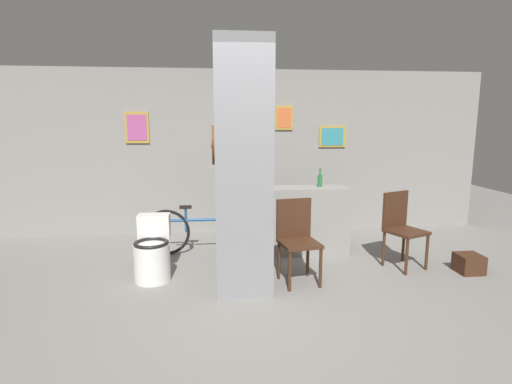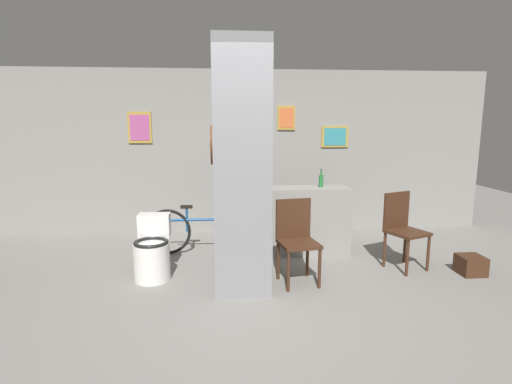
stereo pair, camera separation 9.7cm
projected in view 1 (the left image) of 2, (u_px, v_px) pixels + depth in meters
The scene contains 10 objects.
ground_plane at pixel (258, 299), 4.08m from camera, with size 14.00×14.00×0.00m, color gray.
wall_back at pixel (240, 152), 6.43m from camera, with size 8.00×0.09×2.60m.
pillar_center at pixel (241, 167), 4.33m from camera, with size 0.61×1.00×2.60m.
counter_shelf at pixel (295, 220), 5.49m from camera, with size 1.44×0.44×0.91m.
toilet at pixel (153, 253), 4.55m from camera, with size 0.41×0.57×0.71m.
chair_near_pillar at pixel (297, 237), 4.46m from camera, with size 0.47×0.47×0.93m.
chair_by_doorway at pixel (402, 226), 4.93m from camera, with size 0.54×0.54×0.93m.
bicycle at pixel (206, 230), 5.43m from camera, with size 1.68×0.42×0.68m.
bottle_tall at pixel (320, 180), 5.45m from camera, with size 0.06×0.06×0.25m.
floor_crate at pixel (469, 263), 4.77m from camera, with size 0.28×0.28×0.22m.
Camera 1 is at (-0.41, -3.81, 1.77)m, focal length 28.00 mm.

